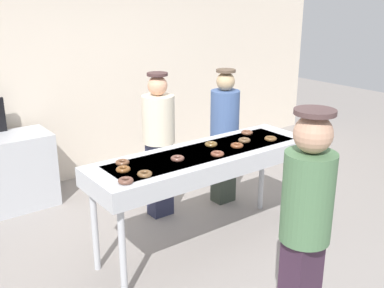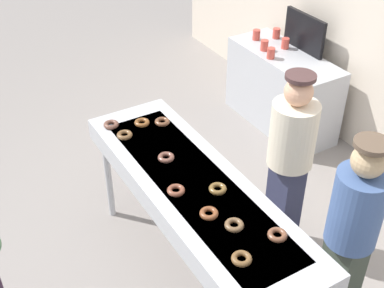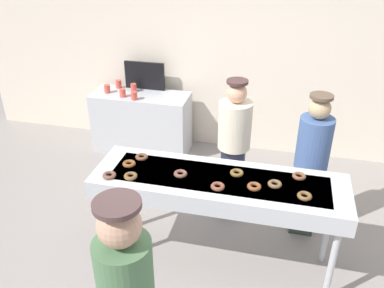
# 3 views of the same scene
# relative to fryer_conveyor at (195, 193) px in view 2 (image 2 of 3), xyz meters

# --- Properties ---
(ground_plane) EXTENTS (16.00, 16.00, 0.00)m
(ground_plane) POSITION_rel_fryer_conveyor_xyz_m (0.00, 0.00, -0.88)
(ground_plane) COLOR gray
(fryer_conveyor) EXTENTS (2.21, 0.66, 0.96)m
(fryer_conveyor) POSITION_rel_fryer_conveyor_xyz_m (0.00, 0.00, 0.00)
(fryer_conveyor) COLOR #B7BABF
(fryer_conveyor) RESTS_ON ground
(chocolate_donut_0) EXTENTS (0.12, 0.12, 0.03)m
(chocolate_donut_0) POSITION_rel_fryer_conveyor_xyz_m (0.72, -0.12, 0.11)
(chocolate_donut_0) COLOR brown
(chocolate_donut_0) RESTS_ON fryer_conveyor
(chocolate_donut_1) EXTENTS (0.16, 0.16, 0.03)m
(chocolate_donut_1) POSITION_rel_fryer_conveyor_xyz_m (0.31, -0.08, 0.11)
(chocolate_donut_1) COLOR brown
(chocolate_donut_1) RESTS_ON fryer_conveyor
(chocolate_donut_2) EXTENTS (0.17, 0.17, 0.03)m
(chocolate_donut_2) POSITION_rel_fryer_conveyor_xyz_m (0.48, -0.01, 0.11)
(chocolate_donut_2) COLOR brown
(chocolate_donut_2) RESTS_ON fryer_conveyor
(chocolate_donut_3) EXTENTS (0.13, 0.13, 0.03)m
(chocolate_donut_3) POSITION_rel_fryer_conveyor_xyz_m (-0.76, 0.16, 0.11)
(chocolate_donut_3) COLOR brown
(chocolate_donut_3) RESTS_ON fryer_conveyor
(chocolate_donut_4) EXTENTS (0.17, 0.17, 0.03)m
(chocolate_donut_4) POSITION_rel_fryer_conveyor_xyz_m (-0.92, -0.20, 0.11)
(chocolate_donut_4) COLOR brown
(chocolate_donut_4) RESTS_ON fryer_conveyor
(chocolate_donut_5) EXTENTS (0.16, 0.16, 0.03)m
(chocolate_donut_5) POSITION_rel_fryer_conveyor_xyz_m (0.14, 0.09, 0.11)
(chocolate_donut_5) COLOR brown
(chocolate_donut_5) RESTS_ON fryer_conveyor
(chocolate_donut_6) EXTENTS (0.13, 0.13, 0.03)m
(chocolate_donut_6) POSITION_rel_fryer_conveyor_xyz_m (-0.83, 0.01, 0.11)
(chocolate_donut_6) COLOR brown
(chocolate_donut_6) RESTS_ON fryer_conveyor
(chocolate_donut_7) EXTENTS (0.15, 0.15, 0.03)m
(chocolate_donut_7) POSITION_rel_fryer_conveyor_xyz_m (-0.74, -0.17, 0.11)
(chocolate_donut_7) COLOR brown
(chocolate_donut_7) RESTS_ON fryer_conveyor
(chocolate_donut_8) EXTENTS (0.16, 0.16, 0.03)m
(chocolate_donut_8) POSITION_rel_fryer_conveyor_xyz_m (0.02, -0.15, 0.11)
(chocolate_donut_8) COLOR brown
(chocolate_donut_8) RESTS_ON fryer_conveyor
(chocolate_donut_9) EXTENTS (0.14, 0.14, 0.03)m
(chocolate_donut_9) POSITION_rel_fryer_conveyor_xyz_m (0.67, 0.16, 0.11)
(chocolate_donut_9) COLOR brown
(chocolate_donut_9) RESTS_ON fryer_conveyor
(chocolate_donut_10) EXTENTS (0.15, 0.15, 0.03)m
(chocolate_donut_10) POSITION_rel_fryer_conveyor_xyz_m (-0.33, -0.04, 0.11)
(chocolate_donut_10) COLOR brown
(chocolate_donut_10) RESTS_ON fryer_conveyor
(worker_baker) EXTENTS (0.32, 0.32, 1.55)m
(worker_baker) POSITION_rel_fryer_conveyor_xyz_m (0.80, 0.66, -0.01)
(worker_baker) COLOR #323C31
(worker_baker) RESTS_ON ground
(worker_assistant) EXTENTS (0.34, 0.34, 1.57)m
(worker_assistant) POSITION_rel_fryer_conveyor_xyz_m (0.02, 0.81, 0.01)
(worker_assistant) COLOR #272A44
(worker_assistant) RESTS_ON ground
(prep_counter) EXTENTS (1.33, 0.54, 0.85)m
(prep_counter) POSITION_rel_fryer_conveyor_xyz_m (-1.44, 1.96, -0.45)
(prep_counter) COLOR #B7BABF
(prep_counter) RESTS_ON ground
(paper_cup_0) EXTENTS (0.08, 0.08, 0.11)m
(paper_cup_0) POSITION_rel_fryer_conveyor_xyz_m (-1.81, 2.13, 0.03)
(paper_cup_0) COLOR #CC4C3F
(paper_cup_0) RESTS_ON prep_counter
(paper_cup_1) EXTENTS (0.08, 0.08, 0.11)m
(paper_cup_1) POSITION_rel_fryer_conveyor_xyz_m (-1.56, 2.04, 0.03)
(paper_cup_1) COLOR #CC4C3F
(paper_cup_1) RESTS_ON prep_counter
(paper_cup_2) EXTENTS (0.08, 0.08, 0.11)m
(paper_cup_2) POSITION_rel_fryer_conveyor_xyz_m (-1.89, 1.92, 0.03)
(paper_cup_2) COLOR #CC4C3F
(paper_cup_2) RESTS_ON prep_counter
(paper_cup_3) EXTENTS (0.08, 0.08, 0.11)m
(paper_cup_3) POSITION_rel_fryer_conveyor_xyz_m (-1.63, 1.82, 0.03)
(paper_cup_3) COLOR #CC4C3F
(paper_cup_3) RESTS_ON prep_counter
(paper_cup_4) EXTENTS (0.08, 0.08, 0.11)m
(paper_cup_4) POSITION_rel_fryer_conveyor_xyz_m (-1.44, 1.77, 0.03)
(paper_cup_4) COLOR #CC4C3F
(paper_cup_4) RESTS_ON prep_counter
(menu_display) EXTENTS (0.57, 0.04, 0.39)m
(menu_display) POSITION_rel_fryer_conveyor_xyz_m (-1.44, 2.18, 0.16)
(menu_display) COLOR black
(menu_display) RESTS_ON prep_counter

